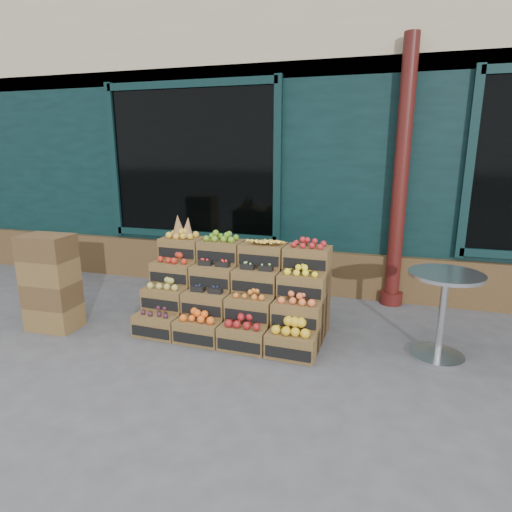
% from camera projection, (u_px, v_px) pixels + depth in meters
% --- Properties ---
extents(ground, '(60.00, 60.00, 0.00)m').
position_uv_depth(ground, '(254.00, 364.00, 3.96)').
color(ground, '#4D4D50').
rests_on(ground, ground).
extents(shop_facade, '(12.00, 6.24, 4.80)m').
position_uv_depth(shop_facade, '(335.00, 124.00, 8.11)').
color(shop_facade, black).
rests_on(shop_facade, ground).
extents(crate_display, '(1.97, 1.00, 1.21)m').
position_uv_depth(crate_display, '(235.00, 297.00, 4.63)').
color(crate_display, brown).
rests_on(crate_display, ground).
extents(spare_crates, '(0.54, 0.38, 1.05)m').
position_uv_depth(spare_crates, '(51.00, 283.00, 4.64)').
color(spare_crates, brown).
rests_on(spare_crates, ground).
extents(bistro_table, '(0.67, 0.67, 0.84)m').
position_uv_depth(bistro_table, '(443.00, 306.00, 3.96)').
color(bistro_table, silver).
rests_on(bistro_table, ground).
extents(shopkeeper, '(0.90, 0.72, 2.13)m').
position_uv_depth(shopkeeper, '(244.00, 205.00, 6.78)').
color(shopkeeper, '#185722').
rests_on(shopkeeper, ground).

